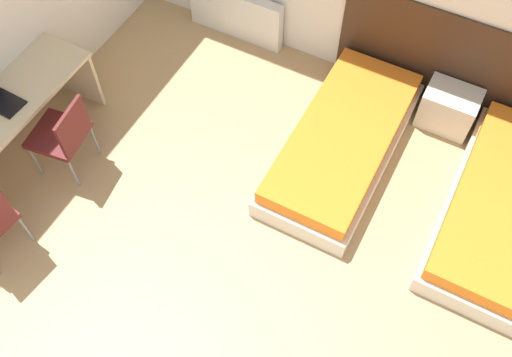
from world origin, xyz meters
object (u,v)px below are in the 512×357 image
(bed_near_door, at_px, (502,208))
(bed_near_window, at_px, (342,142))
(chair_near_laptop, at_px, (63,133))
(nightstand, at_px, (448,108))

(bed_near_door, bearing_deg, bed_near_window, 180.00)
(bed_near_window, bearing_deg, chair_near_laptop, -148.82)
(chair_near_laptop, bearing_deg, bed_near_door, 11.60)
(bed_near_window, relative_size, bed_near_door, 1.00)
(bed_near_door, distance_m, nightstand, 1.13)
(bed_near_door, relative_size, nightstand, 3.98)
(bed_near_window, height_order, bed_near_door, same)
(bed_near_door, relative_size, chair_near_laptop, 2.39)
(nightstand, xyz_separation_m, chair_near_laptop, (-2.92, -2.14, 0.29))
(bed_near_window, bearing_deg, bed_near_door, 0.00)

